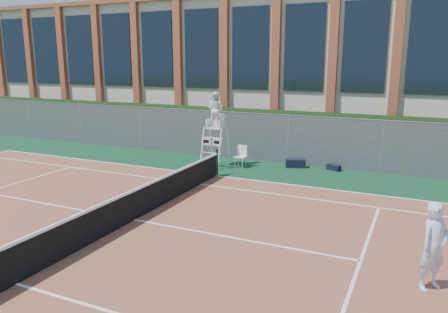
% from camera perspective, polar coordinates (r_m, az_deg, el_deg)
% --- Properties ---
extents(ground, '(120.00, 120.00, 0.00)m').
position_cam_1_polar(ground, '(13.17, -11.65, -8.22)').
color(ground, '#233814').
extents(apron, '(36.00, 20.00, 0.01)m').
position_cam_1_polar(apron, '(13.93, -9.21, -6.93)').
color(apron, '#0D3C20').
rests_on(apron, ground).
extents(tennis_court, '(23.77, 10.97, 0.02)m').
position_cam_1_polar(tennis_court, '(13.17, -11.65, -8.14)').
color(tennis_court, brown).
rests_on(tennis_court, apron).
extents(tennis_net, '(0.10, 11.30, 1.10)m').
position_cam_1_polar(tennis_net, '(12.99, -11.75, -6.01)').
color(tennis_net, black).
rests_on(tennis_net, ground).
extents(fence, '(40.00, 0.06, 2.20)m').
position_cam_1_polar(fence, '(20.38, 2.97, 2.60)').
color(fence, '#595E60').
rests_on(fence, ground).
extents(hedge, '(40.00, 1.40, 2.20)m').
position_cam_1_polar(hedge, '(21.48, 4.16, 3.10)').
color(hedge, black).
rests_on(hedge, ground).
extents(building, '(45.00, 10.60, 8.22)m').
position_cam_1_polar(building, '(28.77, 9.98, 11.43)').
color(building, beige).
rests_on(building, ground).
extents(umpire_chair, '(0.93, 1.43, 3.32)m').
position_cam_1_polar(umpire_chair, '(18.89, -1.10, 5.89)').
color(umpire_chair, white).
rests_on(umpire_chair, ground).
extents(plastic_chair, '(0.47, 0.47, 0.96)m').
position_cam_1_polar(plastic_chair, '(19.05, 2.28, 0.29)').
color(plastic_chair, silver).
rests_on(plastic_chair, apron).
extents(sports_bag_near, '(0.91, 0.61, 0.36)m').
position_cam_1_polar(sports_bag_near, '(19.28, 9.33, -0.89)').
color(sports_bag_near, black).
rests_on(sports_bag_near, apron).
extents(sports_bag_far, '(0.65, 0.47, 0.24)m').
position_cam_1_polar(sports_bag_far, '(19.14, 14.11, -1.39)').
color(sports_bag_far, black).
rests_on(sports_bag_far, apron).
extents(tennis_player, '(1.06, 0.86, 1.84)m').
position_cam_1_polar(tennis_player, '(9.88, 25.74, -10.51)').
color(tennis_player, silver).
rests_on(tennis_player, tennis_court).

